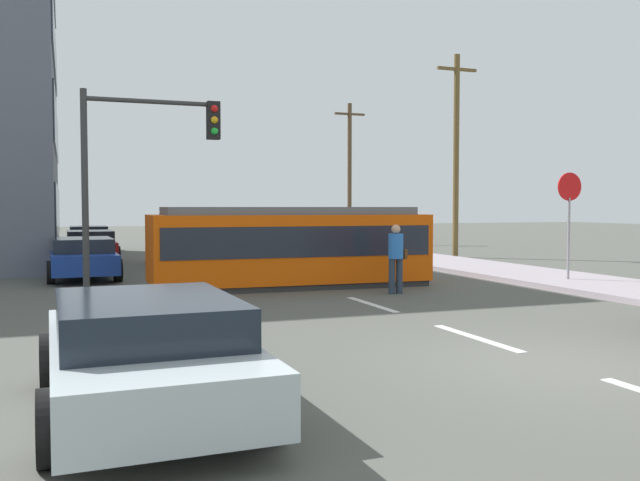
{
  "coord_description": "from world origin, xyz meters",
  "views": [
    {
      "loc": [
        -6.12,
        -7.32,
        2.1
      ],
      "look_at": [
        0.11,
        9.49,
        1.22
      ],
      "focal_mm": 38.55,
      "sensor_mm": 36.0,
      "label": 1
    }
  ],
  "objects_px": {
    "parked_sedan_far": "(90,245)",
    "traffic_light_mast": "(144,154)",
    "utility_pole_mid": "(456,152)",
    "pedestrian_crossing": "(396,255)",
    "streetcar_tram": "(289,245)",
    "parked_sedan_near": "(146,351)",
    "parked_sedan_furthest": "(88,238)",
    "city_bus": "(214,237)",
    "parked_sedan_mid": "(82,257)",
    "stop_sign": "(569,203)",
    "utility_pole_far": "(350,171)"
  },
  "relations": [
    {
      "from": "stop_sign",
      "to": "utility_pole_mid",
      "type": "distance_m",
      "value": 10.18
    },
    {
      "from": "parked_sedan_near",
      "to": "traffic_light_mast",
      "type": "height_order",
      "value": "traffic_light_mast"
    },
    {
      "from": "streetcar_tram",
      "to": "parked_sedan_mid",
      "type": "bearing_deg",
      "value": 142.03
    },
    {
      "from": "parked_sedan_near",
      "to": "stop_sign",
      "type": "distance_m",
      "value": 14.48
    },
    {
      "from": "pedestrian_crossing",
      "to": "parked_sedan_furthest",
      "type": "bearing_deg",
      "value": 108.43
    },
    {
      "from": "streetcar_tram",
      "to": "parked_sedan_furthest",
      "type": "bearing_deg",
      "value": 104.97
    },
    {
      "from": "city_bus",
      "to": "parked_sedan_near",
      "type": "height_order",
      "value": "city_bus"
    },
    {
      "from": "parked_sedan_far",
      "to": "pedestrian_crossing",
      "type": "bearing_deg",
      "value": -62.92
    },
    {
      "from": "parked_sedan_mid",
      "to": "streetcar_tram",
      "type": "bearing_deg",
      "value": -37.97
    },
    {
      "from": "streetcar_tram",
      "to": "traffic_light_mast",
      "type": "height_order",
      "value": "traffic_light_mast"
    },
    {
      "from": "parked_sedan_far",
      "to": "traffic_light_mast",
      "type": "relative_size",
      "value": 0.9
    },
    {
      "from": "parked_sedan_mid",
      "to": "parked_sedan_far",
      "type": "xyz_separation_m",
      "value": [
        0.42,
        6.47,
        -0.0
      ]
    },
    {
      "from": "streetcar_tram",
      "to": "traffic_light_mast",
      "type": "bearing_deg",
      "value": -154.02
    },
    {
      "from": "traffic_light_mast",
      "to": "utility_pole_mid",
      "type": "xyz_separation_m",
      "value": [
        13.54,
        9.35,
        1.11
      ]
    },
    {
      "from": "stop_sign",
      "to": "utility_pole_mid",
      "type": "relative_size",
      "value": 0.35
    },
    {
      "from": "parked_sedan_mid",
      "to": "traffic_light_mast",
      "type": "xyz_separation_m",
      "value": [
        1.17,
        -5.87,
        2.62
      ]
    },
    {
      "from": "utility_pole_mid",
      "to": "utility_pole_far",
      "type": "bearing_deg",
      "value": 90.06
    },
    {
      "from": "city_bus",
      "to": "parked_sedan_far",
      "type": "height_order",
      "value": "city_bus"
    },
    {
      "from": "parked_sedan_mid",
      "to": "parked_sedan_far",
      "type": "relative_size",
      "value": 1.08
    },
    {
      "from": "city_bus",
      "to": "utility_pole_far",
      "type": "height_order",
      "value": "utility_pole_far"
    },
    {
      "from": "pedestrian_crossing",
      "to": "utility_pole_far",
      "type": "bearing_deg",
      "value": 70.04
    },
    {
      "from": "pedestrian_crossing",
      "to": "parked_sedan_near",
      "type": "height_order",
      "value": "pedestrian_crossing"
    },
    {
      "from": "city_bus",
      "to": "stop_sign",
      "type": "height_order",
      "value": "stop_sign"
    },
    {
      "from": "streetcar_tram",
      "to": "parked_sedan_near",
      "type": "relative_size",
      "value": 1.68
    },
    {
      "from": "streetcar_tram",
      "to": "parked_sedan_near",
      "type": "xyz_separation_m",
      "value": [
        -4.77,
        -10.13,
        -0.46
      ]
    },
    {
      "from": "parked_sedan_far",
      "to": "utility_pole_mid",
      "type": "xyz_separation_m",
      "value": [
        14.28,
        -2.99,
        3.73
      ]
    },
    {
      "from": "streetcar_tram",
      "to": "stop_sign",
      "type": "distance_m",
      "value": 7.65
    },
    {
      "from": "parked_sedan_near",
      "to": "utility_pole_mid",
      "type": "xyz_separation_m",
      "value": [
        14.41,
        17.57,
        3.73
      ]
    },
    {
      "from": "utility_pole_mid",
      "to": "parked_sedan_near",
      "type": "bearing_deg",
      "value": -129.34
    },
    {
      "from": "pedestrian_crossing",
      "to": "utility_pole_mid",
      "type": "distance_m",
      "value": 12.98
    },
    {
      "from": "parked_sedan_far",
      "to": "traffic_light_mast",
      "type": "xyz_separation_m",
      "value": [
        0.75,
        -12.34,
        2.62
      ]
    },
    {
      "from": "stop_sign",
      "to": "utility_pole_mid",
      "type": "bearing_deg",
      "value": 76.08
    },
    {
      "from": "utility_pole_far",
      "to": "traffic_light_mast",
      "type": "bearing_deg",
      "value": -123.23
    },
    {
      "from": "utility_pole_mid",
      "to": "city_bus",
      "type": "bearing_deg",
      "value": -176.91
    },
    {
      "from": "parked_sedan_near",
      "to": "stop_sign",
      "type": "xyz_separation_m",
      "value": [
        12.01,
        7.92,
        1.57
      ]
    },
    {
      "from": "parked_sedan_mid",
      "to": "utility_pole_far",
      "type": "relative_size",
      "value": 0.56
    },
    {
      "from": "pedestrian_crossing",
      "to": "traffic_light_mast",
      "type": "bearing_deg",
      "value": 174.77
    },
    {
      "from": "parked_sedan_near",
      "to": "utility_pole_mid",
      "type": "height_order",
      "value": "utility_pole_mid"
    },
    {
      "from": "utility_pole_far",
      "to": "streetcar_tram",
      "type": "bearing_deg",
      "value": -117.17
    },
    {
      "from": "parked_sedan_near",
      "to": "utility_pole_mid",
      "type": "relative_size",
      "value": 0.52
    },
    {
      "from": "parked_sedan_near",
      "to": "utility_pole_far",
      "type": "bearing_deg",
      "value": 63.5
    },
    {
      "from": "parked_sedan_furthest",
      "to": "parked_sedan_near",
      "type": "bearing_deg",
      "value": -90.53
    },
    {
      "from": "pedestrian_crossing",
      "to": "parked_sedan_near",
      "type": "relative_size",
      "value": 0.39
    },
    {
      "from": "parked_sedan_mid",
      "to": "utility_pole_mid",
      "type": "bearing_deg",
      "value": 13.31
    },
    {
      "from": "stop_sign",
      "to": "utility_pole_far",
      "type": "bearing_deg",
      "value": 83.52
    },
    {
      "from": "parked_sedan_far",
      "to": "parked_sedan_furthest",
      "type": "xyz_separation_m",
      "value": [
        0.13,
        6.49,
        0.0
      ]
    },
    {
      "from": "pedestrian_crossing",
      "to": "utility_pole_mid",
      "type": "xyz_separation_m",
      "value": [
        7.7,
        9.88,
        3.41
      ]
    },
    {
      "from": "pedestrian_crossing",
      "to": "parked_sedan_mid",
      "type": "bearing_deg",
      "value": 137.58
    },
    {
      "from": "utility_pole_mid",
      "to": "utility_pole_far",
      "type": "relative_size",
      "value": 1.05
    },
    {
      "from": "parked_sedan_furthest",
      "to": "city_bus",
      "type": "bearing_deg",
      "value": -68.58
    }
  ]
}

